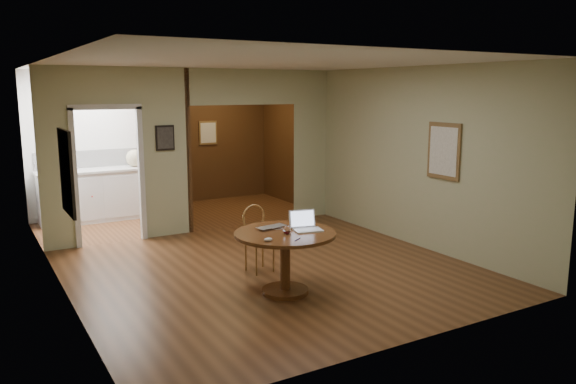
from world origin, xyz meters
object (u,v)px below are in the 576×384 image
dining_table (285,248)px  open_laptop (305,224)px  chair (257,234)px  closed_laptop (274,228)px

dining_table → open_laptop: size_ratio=3.25×
dining_table → open_laptop: bearing=-3.6°
chair → open_laptop: open_laptop is taller
dining_table → closed_laptop: 0.27m
dining_table → chair: bearing=83.5°
chair → open_laptop: bearing=-85.3°
chair → open_laptop: (0.16, -0.93, 0.31)m
dining_table → closed_laptop: closed_laptop is taller
dining_table → open_laptop: open_laptop is taller
chair → closed_laptop: size_ratio=2.38×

